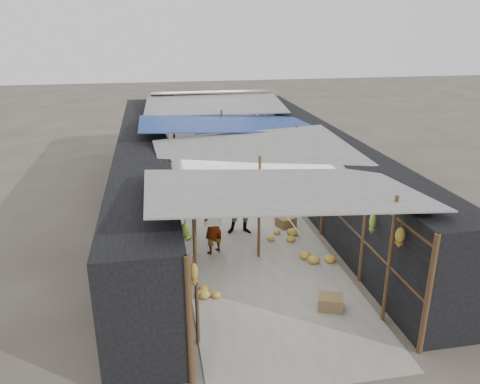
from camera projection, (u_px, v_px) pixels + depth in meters
ground at (294, 331)px, 8.82m from camera, size 80.00×80.00×0.00m
aisle_slab at (234, 206)px, 14.82m from camera, size 3.60×16.00×0.02m
stall_left at (145, 176)px, 13.96m from camera, size 1.40×15.00×2.30m
stall_right at (317, 167)px, 14.90m from camera, size 1.40×15.00×2.30m
crate_near at (330, 303)px, 9.44m from camera, size 0.60×0.55×0.29m
crate_mid at (286, 222)px, 13.26m from camera, size 0.60×0.55×0.29m
crate_back at (202, 155)px, 20.04m from camera, size 0.45×0.38×0.26m
black_basin at (257, 170)px, 18.06m from camera, size 0.60×0.60×0.18m
vendor_elderly at (213, 226)px, 11.56m from camera, size 0.65×0.61×1.50m
shopper_blue at (243, 204)px, 12.60m from camera, size 0.92×0.77×1.72m
vendor_seated at (280, 183)px, 15.65m from camera, size 0.51×0.63×0.85m
market_canopy at (233, 129)px, 14.32m from camera, size 5.62×15.20×2.77m
hanging_bananas at (232, 155)px, 14.27m from camera, size 3.95×14.32×0.80m
floor_bananas at (241, 203)px, 14.57m from camera, size 4.05×9.60×0.36m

